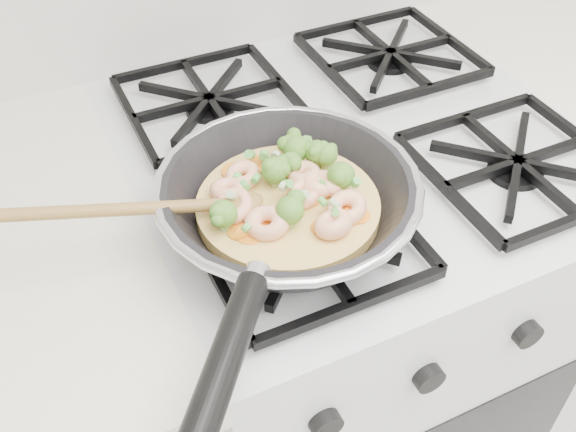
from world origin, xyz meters
name	(u,v)px	position (x,y,z in m)	size (l,w,h in m)	color
stove	(337,336)	(0.00, 1.70, 0.46)	(0.60, 0.60, 0.92)	silver
skillet	(286,201)	(-0.16, 1.57, 0.96)	(0.48, 0.41, 0.09)	black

